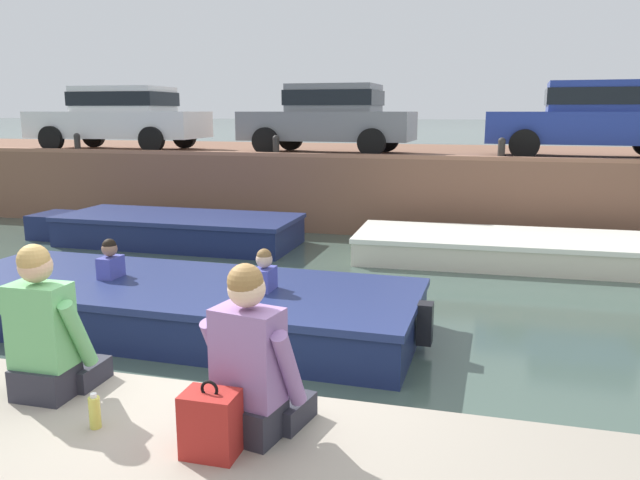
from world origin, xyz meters
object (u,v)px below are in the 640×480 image
(person_seated_left, at_px, (47,337))
(person_seated_right, at_px, (253,368))
(motorboat_passing, at_px, (155,303))
(car_centre_blue, at_px, (594,116))
(bottle_drink, at_px, (95,412))
(mooring_bollard_east, at_px, (502,148))
(boat_moored_central_cream, at_px, (532,250))
(car_leftmost_white, at_px, (121,115))
(backpack_on_ledge, at_px, (212,424))
(mooring_bollard_west, at_px, (77,142))
(mooring_bollard_mid, at_px, (276,145))
(boat_moored_west_navy, at_px, (169,229))
(car_left_inner_grey, at_px, (330,116))

(person_seated_left, distance_m, person_seated_right, 1.40)
(person_seated_right, bearing_deg, motorboat_passing, 126.73)
(car_centre_blue, bearing_deg, bottle_drink, -110.12)
(mooring_bollard_east, height_order, bottle_drink, mooring_bollard_east)
(boat_moored_central_cream, relative_size, car_centre_blue, 1.58)
(car_leftmost_white, xyz_separation_m, car_centre_blue, (10.92, -0.01, -0.00))
(boat_moored_central_cream, xyz_separation_m, backpack_on_ledge, (-2.12, -8.32, 0.77))
(mooring_bollard_west, bearing_deg, mooring_bollard_east, 0.00)
(boat_moored_central_cream, bearing_deg, motorboat_passing, -135.86)
(motorboat_passing, xyz_separation_m, bottle_drink, (1.78, -3.74, 0.65))
(mooring_bollard_east, height_order, person_seated_left, mooring_bollard_east)
(car_leftmost_white, relative_size, person_seated_right, 4.47)
(boat_moored_central_cream, xyz_separation_m, car_centre_blue, (1.25, 3.00, 2.23))
(mooring_bollard_mid, xyz_separation_m, person_seated_left, (1.85, -9.82, -0.65))
(boat_moored_central_cream, relative_size, motorboat_passing, 0.92)
(car_centre_blue, xyz_separation_m, person_seated_right, (-3.24, -11.05, -1.26))
(person_seated_right, bearing_deg, person_seated_left, 174.84)
(mooring_bollard_west, xyz_separation_m, mooring_bollard_east, (9.64, 0.00, 0.00))
(person_seated_left, bearing_deg, mooring_bollard_east, 73.91)
(boat_moored_west_navy, relative_size, motorboat_passing, 0.78)
(car_left_inner_grey, height_order, mooring_bollard_west, car_left_inner_grey)
(motorboat_passing, xyz_separation_m, mooring_bollard_east, (4.09, 6.40, 1.57))
(boat_moored_central_cream, bearing_deg, car_left_inner_grey, 145.15)
(motorboat_passing, bearing_deg, mooring_bollard_west, 130.93)
(boat_moored_central_cream, relative_size, mooring_bollard_mid, 14.71)
(person_seated_left, bearing_deg, mooring_bollard_mid, 100.69)
(motorboat_passing, distance_m, car_left_inner_grey, 7.82)
(boat_moored_west_navy, distance_m, car_left_inner_grey, 4.55)
(boat_moored_west_navy, height_order, mooring_bollard_east, mooring_bollard_east)
(mooring_bollard_west, xyz_separation_m, backpack_on_ledge, (8.07, -10.21, -0.85))
(car_centre_blue, xyz_separation_m, mooring_bollard_east, (-1.80, -1.10, -0.61))
(boat_moored_central_cream, distance_m, mooring_bollard_east, 2.55)
(car_left_inner_grey, xyz_separation_m, mooring_bollard_east, (3.75, -1.10, -0.60))
(motorboat_passing, bearing_deg, bottle_drink, -64.55)
(person_seated_left, height_order, backpack_on_ledge, person_seated_left)
(car_centre_blue, bearing_deg, mooring_bollard_west, -174.50)
(car_left_inner_grey, xyz_separation_m, person_seated_left, (0.92, -10.93, -1.25))
(car_leftmost_white, distance_m, mooring_bollard_mid, 4.60)
(car_leftmost_white, bearing_deg, mooring_bollard_west, -115.22)
(boat_moored_west_navy, bearing_deg, person_seated_left, -66.33)
(motorboat_passing, height_order, mooring_bollard_west, mooring_bollard_west)
(mooring_bollard_west, relative_size, mooring_bollard_mid, 1.00)
(boat_moored_west_navy, xyz_separation_m, car_left_inner_grey, (2.50, 3.12, 2.17))
(boat_moored_central_cream, relative_size, mooring_bollard_west, 14.71)
(mooring_bollard_mid, xyz_separation_m, bottle_drink, (2.38, -10.13, -0.93))
(mooring_bollard_east, relative_size, person_seated_right, 0.46)
(car_centre_blue, distance_m, mooring_bollard_west, 11.51)
(mooring_bollard_mid, bearing_deg, bottle_drink, -76.80)
(car_left_inner_grey, height_order, mooring_bollard_east, car_left_inner_grey)
(boat_moored_west_navy, relative_size, mooring_bollard_west, 12.46)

